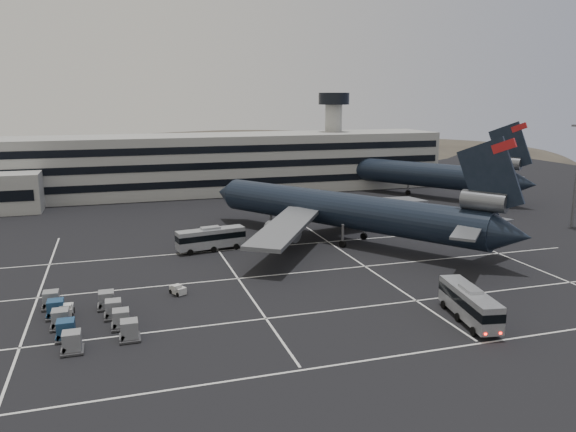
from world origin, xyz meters
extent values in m
plane|color=black|center=(0.00, 0.00, 0.00)|extent=(260.00, 260.00, 0.00)
cube|color=silver|center=(0.00, -22.00, 0.01)|extent=(90.00, 0.25, 0.01)
cube|color=silver|center=(0.00, -10.00, 0.01)|extent=(90.00, 0.25, 0.01)
cube|color=silver|center=(0.00, 4.00, 0.01)|extent=(90.00, 0.25, 0.01)
cube|color=silver|center=(0.00, 18.00, 0.01)|extent=(90.00, 0.25, 0.01)
cube|color=silver|center=(-30.00, 6.00, 0.01)|extent=(0.25, 55.00, 0.01)
cube|color=silver|center=(-6.00, 6.00, 0.01)|extent=(0.25, 55.00, 0.01)
cube|color=silver|center=(12.00, 6.00, 0.01)|extent=(0.25, 55.00, 0.01)
cube|color=silver|center=(34.00, 6.00, 0.01)|extent=(0.25, 55.00, 0.01)
cube|color=gray|center=(0.00, 72.00, 7.00)|extent=(120.00, 18.00, 14.00)
cube|color=black|center=(0.00, 62.95, 3.50)|extent=(118.00, 0.20, 1.60)
cube|color=black|center=(0.00, 62.95, 7.50)|extent=(118.00, 0.20, 1.60)
cube|color=black|center=(0.00, 62.95, 11.20)|extent=(118.00, 0.20, 1.60)
cylinder|color=gray|center=(35.00, 74.00, 11.00)|extent=(4.40, 4.40, 22.00)
cylinder|color=black|center=(35.00, 74.00, 22.50)|extent=(8.00, 8.00, 3.00)
ellipsoid|color=#38332B|center=(-60.00, 170.00, -10.50)|extent=(196.00, 140.00, 32.00)
ellipsoid|color=#38332B|center=(30.00, 170.00, -13.50)|extent=(252.00, 180.00, 44.00)
ellipsoid|color=#38332B|center=(110.00, 170.00, -9.00)|extent=(168.00, 120.00, 24.00)
cylinder|color=black|center=(14.42, 17.62, 5.20)|extent=(31.56, 42.88, 5.60)
cone|color=black|center=(-0.28, 39.31, 5.20)|extent=(7.16, 6.87, 5.60)
cone|color=black|center=(29.28, -4.32, 5.20)|extent=(6.98, 6.97, 5.04)
cube|color=black|center=(27.32, -1.43, 12.60)|extent=(5.73, 8.12, 10.97)
cube|color=#B11719|center=(28.16, -2.67, 16.80)|extent=(2.27, 2.98, 2.24)
cylinder|color=#595B60|center=(27.04, -1.01, 9.30)|extent=(5.60, 6.48, 2.70)
cube|color=slate|center=(23.28, -2.95, 5.80)|extent=(7.51, 7.63, 0.87)
cube|color=slate|center=(30.23, 1.76, 5.80)|extent=(8.16, 5.79, 0.87)
cube|color=slate|center=(2.95, 12.26, 4.40)|extent=(16.83, 21.33, 1.75)
cylinder|color=#595B60|center=(3.75, 16.43, 2.70)|extent=(5.32, 6.07, 2.70)
cube|color=slate|center=(23.64, 26.28, 4.40)|extent=(22.67, 9.99, 1.75)
cylinder|color=#595B60|center=(19.48, 27.08, 2.70)|extent=(5.32, 6.07, 2.70)
cylinder|color=slate|center=(5.80, 30.33, 2.20)|extent=(0.44, 0.44, 3.00)
cylinder|color=black|center=(5.80, 30.33, 0.55)|extent=(1.03, 1.19, 1.10)
cylinder|color=slate|center=(12.89, 14.17, 2.20)|extent=(0.44, 0.44, 3.00)
cylinder|color=black|center=(12.89, 14.17, 0.55)|extent=(1.03, 1.19, 1.10)
cylinder|color=slate|center=(18.19, 17.76, 2.20)|extent=(0.44, 0.44, 3.00)
cylinder|color=black|center=(18.19, 17.76, 0.55)|extent=(1.03, 1.19, 1.10)
cylinder|color=black|center=(46.40, 53.83, 5.20)|extent=(31.37, 42.99, 5.60)
cone|color=black|center=(31.82, 75.60, 5.20)|extent=(7.16, 6.86, 5.60)
cone|color=black|center=(61.15, 31.81, 5.20)|extent=(6.97, 6.96, 5.04)
cube|color=black|center=(59.20, 34.72, 12.60)|extent=(5.69, 8.15, 10.97)
cube|color=#B11719|center=(60.04, 33.48, 16.80)|extent=(2.26, 2.99, 2.24)
cylinder|color=#595B60|center=(58.92, 35.14, 9.30)|extent=(5.58, 6.49, 2.70)
cube|color=slate|center=(55.16, 33.22, 5.80)|extent=(7.53, 7.61, 0.87)
cube|color=slate|center=(62.14, 37.89, 5.80)|extent=(8.16, 5.76, 0.87)
cylinder|color=slate|center=(46.40, 53.83, 2.20)|extent=(0.44, 0.44, 3.00)
cylinder|color=black|center=(46.40, 53.83, 0.55)|extent=(1.03, 1.19, 1.10)
cube|color=gray|center=(14.23, -16.87, 1.95)|extent=(4.11, 10.73, 2.86)
cube|color=black|center=(14.23, -16.87, 2.29)|extent=(4.18, 10.79, 0.90)
cube|color=gray|center=(14.23, -16.87, 3.55)|extent=(1.98, 3.07, 0.33)
cylinder|color=black|center=(12.44, -20.28, 0.46)|extent=(0.45, 0.95, 0.91)
cylinder|color=black|center=(14.79, -20.69, 0.46)|extent=(0.45, 0.95, 0.91)
cylinder|color=black|center=(13.06, -16.67, 0.46)|extent=(0.45, 0.95, 0.91)
cylinder|color=black|center=(15.41, -17.07, 0.46)|extent=(0.45, 0.95, 0.91)
cylinder|color=black|center=(13.68, -13.06, 0.46)|extent=(0.45, 0.95, 0.91)
cylinder|color=black|center=(16.02, -13.46, 0.46)|extent=(0.45, 0.95, 0.91)
cube|color=#FF0C05|center=(12.60, -21.93, 0.86)|extent=(0.25, 0.12, 0.21)
cube|color=#FF0C05|center=(14.10, -22.18, 0.86)|extent=(0.25, 0.12, 0.21)
cube|color=gray|center=(-7.05, 18.51, 1.95)|extent=(10.72, 4.14, 2.85)
cube|color=black|center=(-7.05, 18.51, 2.29)|extent=(10.78, 4.21, 0.90)
cube|color=gray|center=(-7.05, 18.51, 3.55)|extent=(3.07, 1.99, 0.33)
cylinder|color=black|center=(-3.23, 17.97, 0.46)|extent=(0.95, 0.46, 0.91)
cylinder|color=black|center=(-3.64, 20.32, 0.46)|extent=(0.95, 0.46, 0.91)
cylinder|color=black|center=(-6.84, 17.34, 0.46)|extent=(0.95, 0.46, 0.91)
cylinder|color=black|center=(-7.25, 19.69, 0.46)|extent=(0.95, 0.46, 0.91)
cylinder|color=black|center=(-10.45, 16.71, 0.46)|extent=(0.95, 0.46, 0.91)
cylinder|color=black|center=(-10.86, 19.06, 0.46)|extent=(0.95, 0.46, 0.91)
cube|color=beige|center=(-26.30, -2.90, 0.60)|extent=(1.36, 2.42, 0.98)
cube|color=beige|center=(-26.32, -3.45, 1.25)|extent=(1.22, 1.01, 0.54)
cylinder|color=black|center=(-26.92, -3.76, 0.30)|extent=(0.25, 0.61, 0.61)
cylinder|color=black|center=(-25.73, -3.79, 0.30)|extent=(0.25, 0.61, 0.61)
cylinder|color=black|center=(-26.88, -2.02, 0.30)|extent=(0.25, 0.61, 0.61)
cylinder|color=black|center=(-25.69, -2.05, 0.30)|extent=(0.25, 0.61, 0.61)
cube|color=beige|center=(-14.07, 0.43, 0.51)|extent=(1.94, 2.34, 0.84)
cube|color=beige|center=(-13.86, 0.01, 1.07)|extent=(1.30, 1.22, 0.47)
cylinder|color=black|center=(-14.19, -0.47, 0.26)|extent=(0.42, 0.56, 0.52)
cylinder|color=black|center=(-13.27, 0.00, 0.26)|extent=(0.42, 0.56, 0.52)
cylinder|color=black|center=(-14.87, 0.86, 0.26)|extent=(0.42, 0.56, 0.52)
cylinder|color=black|center=(-13.96, 1.33, 0.26)|extent=(0.42, 0.56, 0.52)
cube|color=#2D2D30|center=(-25.15, -12.33, 0.17)|extent=(2.49, 2.73, 0.19)
cylinder|color=black|center=(-25.15, -12.33, 0.11)|extent=(0.11, 0.21, 0.21)
cube|color=gray|center=(-25.15, -12.33, 1.11)|extent=(1.97, 1.97, 1.70)
cube|color=#2D2D30|center=(-20.00, -11.12, 0.17)|extent=(2.49, 2.73, 0.19)
cylinder|color=black|center=(-20.00, -11.12, 0.11)|extent=(0.11, 0.21, 0.21)
cube|color=gray|center=(-20.00, -11.12, 1.11)|extent=(1.97, 1.97, 1.70)
cube|color=#2D2D30|center=(-25.88, -9.23, 0.17)|extent=(2.49, 2.73, 0.19)
cylinder|color=black|center=(-25.88, -9.23, 0.11)|extent=(0.11, 0.21, 0.21)
cube|color=navy|center=(-25.88, -9.23, 1.11)|extent=(1.97, 1.97, 1.70)
cube|color=#2D2D30|center=(-20.72, -8.03, 0.17)|extent=(2.49, 2.73, 0.19)
cylinder|color=black|center=(-20.72, -8.03, 0.11)|extent=(0.11, 0.21, 0.21)
cube|color=gray|center=(-20.72, -8.03, 1.11)|extent=(1.97, 1.97, 1.70)
cube|color=#2D2D30|center=(-26.60, -6.14, 0.17)|extent=(2.49, 2.73, 0.19)
cylinder|color=black|center=(-26.60, -6.14, 0.11)|extent=(0.11, 0.21, 0.21)
cube|color=gray|center=(-26.60, -6.14, 1.11)|extent=(1.97, 1.97, 1.70)
cube|color=#2D2D30|center=(-21.45, -4.93, 0.17)|extent=(2.49, 2.73, 0.19)
cylinder|color=black|center=(-21.45, -4.93, 0.11)|extent=(0.11, 0.21, 0.21)
cube|color=gray|center=(-21.45, -4.93, 1.11)|extent=(1.97, 1.97, 1.70)
cube|color=#2D2D30|center=(-27.33, -3.04, 0.17)|extent=(2.49, 2.73, 0.19)
cylinder|color=black|center=(-27.33, -3.04, 0.11)|extent=(0.11, 0.21, 0.21)
cube|color=navy|center=(-27.33, -3.04, 1.11)|extent=(1.97, 1.97, 1.70)
cube|color=#2D2D30|center=(-22.17, -1.84, 0.17)|extent=(2.49, 2.73, 0.19)
cylinder|color=black|center=(-22.17, -1.84, 0.11)|extent=(0.11, 0.21, 0.21)
cube|color=gray|center=(-22.17, -1.84, 1.11)|extent=(1.97, 1.97, 1.70)
cube|color=#2D2D30|center=(-28.06, 0.05, 0.17)|extent=(2.49, 2.73, 0.19)
cylinder|color=black|center=(-28.06, 0.05, 0.11)|extent=(0.11, 0.21, 0.21)
cube|color=gray|center=(-28.06, 0.05, 1.11)|extent=(1.97, 1.97, 1.70)
camera|label=1|loc=(-20.37, -64.20, 23.21)|focal=35.00mm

